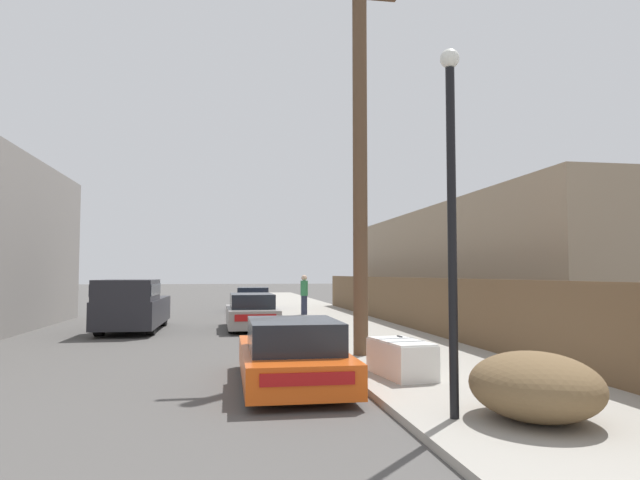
# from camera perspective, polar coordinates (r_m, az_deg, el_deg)

# --- Properties ---
(sidewalk_curb) EXTENTS (4.20, 63.00, 0.12)m
(sidewalk_curb) POSITION_cam_1_polar(r_m,az_deg,el_deg) (25.89, 0.38, -7.67)
(sidewalk_curb) COLOR #9E998E
(sidewalk_curb) RESTS_ON ground
(discarded_fridge) EXTENTS (0.94, 1.68, 0.68)m
(discarded_fridge) POSITION_cam_1_polar(r_m,az_deg,el_deg) (10.78, 8.10, -11.62)
(discarded_fridge) COLOR white
(discarded_fridge) RESTS_ON sidewalk_curb
(parked_sports_car_red) EXTENTS (1.79, 4.40, 1.19)m
(parked_sports_car_red) POSITION_cam_1_polar(r_m,az_deg,el_deg) (10.40, -2.85, -11.42)
(parked_sports_car_red) COLOR #E05114
(parked_sports_car_red) RESTS_ON ground
(car_parked_mid) EXTENTS (1.80, 4.49, 1.28)m
(car_parked_mid) POSITION_cam_1_polar(r_m,az_deg,el_deg) (20.87, -6.89, -7.19)
(car_parked_mid) COLOR gray
(car_parked_mid) RESTS_ON ground
(car_parked_far) EXTENTS (2.05, 4.18, 1.27)m
(car_parked_far) POSITION_cam_1_polar(r_m,az_deg,el_deg) (30.96, -6.73, -5.96)
(car_parked_far) COLOR #2D478C
(car_parked_far) RESTS_ON ground
(pickup_truck) EXTENTS (1.98, 5.37, 1.80)m
(pickup_truck) POSITION_cam_1_polar(r_m,az_deg,el_deg) (20.74, -18.28, -6.23)
(pickup_truck) COLOR #232328
(pickup_truck) RESTS_ON ground
(utility_pole) EXTENTS (1.80, 0.34, 9.49)m
(utility_pole) POSITION_cam_1_polar(r_m,az_deg,el_deg) (13.65, 4.02, 9.12)
(utility_pole) COLOR brown
(utility_pole) RESTS_ON sidewalk_curb
(street_lamp) EXTENTS (0.26, 0.26, 4.90)m
(street_lamp) POSITION_cam_1_polar(r_m,az_deg,el_deg) (7.77, 13.03, 3.75)
(street_lamp) COLOR black
(street_lamp) RESTS_ON sidewalk_curb
(brush_pile) EXTENTS (1.61, 1.90, 0.87)m
(brush_pile) POSITION_cam_1_polar(r_m,az_deg,el_deg) (8.06, 20.70, -13.49)
(brush_pile) COLOR brown
(brush_pile) RESTS_ON sidewalk_curb
(wooden_fence) EXTENTS (0.08, 29.52, 1.74)m
(wooden_fence) POSITION_cam_1_polar(r_m,az_deg,el_deg) (19.72, 9.45, -6.26)
(wooden_fence) COLOR brown
(wooden_fence) RESTS_ON sidewalk_curb
(building_right_house) EXTENTS (6.00, 21.96, 4.63)m
(building_right_house) POSITION_cam_1_polar(r_m,az_deg,el_deg) (25.50, 15.76, -2.54)
(building_right_house) COLOR gray
(building_right_house) RESTS_ON ground
(pedestrian) EXTENTS (0.34, 0.34, 1.82)m
(pedestrian) POSITION_cam_1_polar(r_m,az_deg,el_deg) (26.25, -1.59, -5.42)
(pedestrian) COLOR #282D42
(pedestrian) RESTS_ON sidewalk_curb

